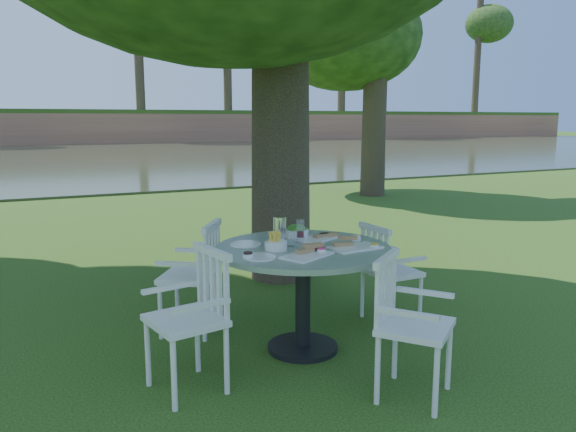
% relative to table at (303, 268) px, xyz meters
% --- Properties ---
extents(ground, '(140.00, 140.00, 0.00)m').
position_rel_table_xyz_m(ground, '(0.49, 1.07, -0.67)').
color(ground, '#19390C').
rests_on(ground, ground).
extents(table, '(1.37, 1.37, 0.84)m').
position_rel_table_xyz_m(table, '(0.00, 0.00, 0.00)').
color(table, black).
rests_on(table, ground).
extents(chair_ne, '(0.43, 0.45, 0.89)m').
position_rel_table_xyz_m(chair_ne, '(0.93, 0.23, -0.15)').
color(chair_ne, silver).
rests_on(chair_ne, ground).
extents(chair_nw, '(0.64, 0.65, 0.95)m').
position_rel_table_xyz_m(chair_nw, '(-0.61, 0.74, -0.11)').
color(chair_nw, silver).
rests_on(chair_nw, ground).
extents(chair_sw, '(0.53, 0.56, 0.96)m').
position_rel_table_xyz_m(chair_sw, '(-0.92, -0.24, -0.11)').
color(chair_sw, silver).
rests_on(chair_sw, ground).
extents(chair_se, '(0.65, 0.64, 0.94)m').
position_rel_table_xyz_m(chair_se, '(0.25, -0.93, -0.12)').
color(chair_se, silver).
rests_on(chair_se, ground).
extents(tableware, '(1.10, 0.92, 0.21)m').
position_rel_table_xyz_m(tableware, '(-0.02, 0.09, 0.20)').
color(tableware, white).
rests_on(tableware, table).
extents(river, '(100.00, 28.00, 0.12)m').
position_rel_table_xyz_m(river, '(0.49, 24.07, -0.67)').
color(river, '#2C341E').
rests_on(river, ground).
extents(far_bank, '(100.00, 18.00, 15.20)m').
position_rel_table_xyz_m(far_bank, '(0.76, 42.19, 6.57)').
color(far_bank, brown).
rests_on(far_bank, ground).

